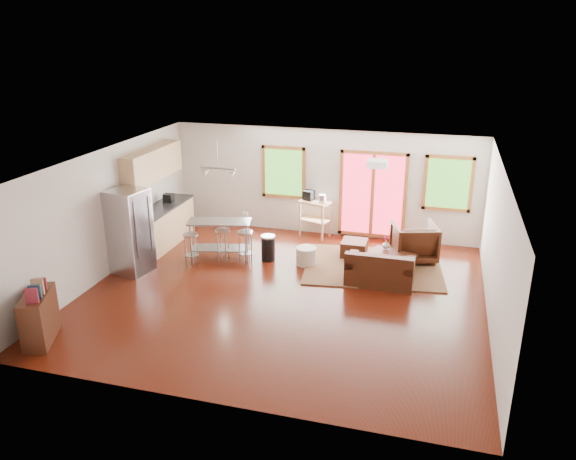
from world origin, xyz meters
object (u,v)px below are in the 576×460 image
(rug, at_px, (373,266))
(refrigerator, at_px, (130,232))
(loveseat, at_px, (380,271))
(island, at_px, (220,233))
(armchair, at_px, (414,240))
(ottoman, at_px, (354,248))
(coffee_table, at_px, (392,256))
(kitchen_cart, at_px, (314,206))

(rug, relative_size, refrigerator, 1.61)
(loveseat, height_order, island, island)
(loveseat, distance_m, armchair, 1.55)
(rug, distance_m, armchair, 1.12)
(island, bearing_deg, ottoman, 17.14)
(rug, xyz_separation_m, refrigerator, (-4.84, -1.57, 0.88))
(coffee_table, height_order, armchair, armchair)
(island, bearing_deg, refrigerator, -141.35)
(ottoman, relative_size, kitchen_cart, 0.49)
(armchair, bearing_deg, rug, 21.44)
(loveseat, distance_m, ottoman, 1.48)
(rug, bearing_deg, kitchen_cart, 137.13)
(ottoman, distance_m, island, 3.02)
(coffee_table, height_order, kitchen_cart, kitchen_cart)
(coffee_table, bearing_deg, ottoman, 148.30)
(coffee_table, xyz_separation_m, island, (-3.74, -0.33, 0.27))
(rug, bearing_deg, island, -173.49)
(rug, bearing_deg, ottoman, 134.61)
(coffee_table, relative_size, island, 0.74)
(loveseat, xyz_separation_m, ottoman, (-0.72, 1.29, -0.10))
(refrigerator, xyz_separation_m, kitchen_cart, (3.18, 3.11, -0.12))
(rug, xyz_separation_m, island, (-3.35, -0.38, 0.58))
(armchair, height_order, ottoman, armchair)
(armchair, bearing_deg, ottoman, -11.07)
(armchair, bearing_deg, refrigerator, 4.16)
(ottoman, bearing_deg, refrigerator, -154.52)
(loveseat, distance_m, kitchen_cart, 3.04)
(coffee_table, height_order, refrigerator, refrigerator)
(coffee_table, bearing_deg, refrigerator, -163.74)
(refrigerator, height_order, island, refrigerator)
(rug, distance_m, loveseat, 0.87)
(armchair, bearing_deg, island, -3.43)
(loveseat, relative_size, kitchen_cart, 1.18)
(loveseat, relative_size, armchair, 1.42)
(coffee_table, relative_size, kitchen_cart, 0.96)
(rug, relative_size, island, 1.98)
(rug, height_order, armchair, armchair)
(island, xyz_separation_m, kitchen_cart, (1.69, 1.92, 0.18))
(ottoman, xyz_separation_m, refrigerator, (-4.34, -2.07, 0.71))
(armchair, height_order, refrigerator, refrigerator)
(kitchen_cart, bearing_deg, ottoman, -41.75)
(ottoman, relative_size, refrigerator, 0.31)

